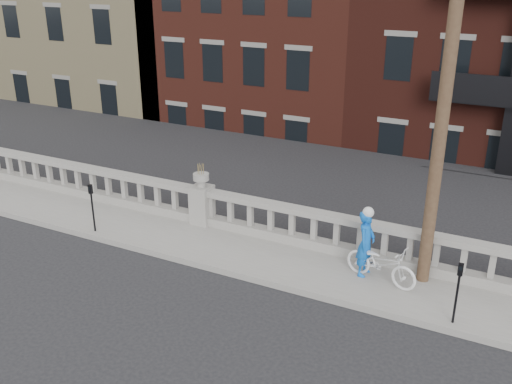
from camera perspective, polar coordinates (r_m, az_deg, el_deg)
ground at (r=13.52m, az=-14.34°, el=-9.85°), size 120.00×120.00×0.00m
sidewalk at (r=15.53m, az=-7.19°, el=-4.61°), size 32.00×2.20×0.15m
balustrade at (r=16.01m, az=-5.40°, el=-1.46°), size 28.00×0.34×1.03m
planter_pedestal at (r=15.93m, az=-5.43°, el=-0.83°), size 0.55×0.55×1.76m
lower_level at (r=32.60m, az=13.99°, el=13.63°), size 80.00×44.00×20.80m
utility_pole at (r=12.26m, az=18.83°, el=12.70°), size 1.60×0.28×10.00m
parking_meter_b at (r=15.92m, az=-16.09°, el=-1.01°), size 0.10×0.09×1.36m
parking_meter_c at (r=12.15m, az=19.55°, el=-8.89°), size 0.10×0.09×1.36m
bicycle at (r=13.38m, az=12.42°, el=-6.98°), size 1.84×1.00×0.92m
cyclist at (r=13.45m, az=10.93°, el=-5.06°), size 0.42×0.61×1.60m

